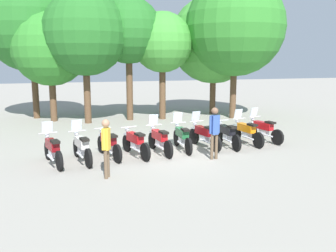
# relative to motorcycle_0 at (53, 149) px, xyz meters

# --- Properties ---
(ground_plane) EXTENTS (80.00, 80.00, 0.00)m
(ground_plane) POSITION_rel_motorcycle_0_xyz_m (4.26, 0.59, -0.52)
(ground_plane) COLOR gray
(motorcycle_0) EXTENTS (0.78, 2.14, 1.37)m
(motorcycle_0) POSITION_rel_motorcycle_0_xyz_m (0.00, 0.00, 0.00)
(motorcycle_0) COLOR black
(motorcycle_0) RESTS_ON ground_plane
(motorcycle_1) EXTENTS (0.70, 2.16, 1.37)m
(motorcycle_1) POSITION_rel_motorcycle_0_xyz_m (0.95, 0.09, 0.00)
(motorcycle_1) COLOR black
(motorcycle_1) RESTS_ON ground_plane
(motorcycle_2) EXTENTS (0.77, 2.15, 0.99)m
(motorcycle_2) POSITION_rel_motorcycle_0_xyz_m (1.89, 0.40, -0.01)
(motorcycle_2) COLOR black
(motorcycle_2) RESTS_ON ground_plane
(motorcycle_3) EXTENTS (0.78, 2.15, 0.99)m
(motorcycle_3) POSITION_rel_motorcycle_0_xyz_m (2.83, 0.35, -0.01)
(motorcycle_3) COLOR black
(motorcycle_3) RESTS_ON ground_plane
(motorcycle_4) EXTENTS (0.62, 2.18, 1.37)m
(motorcycle_4) POSITION_rel_motorcycle_0_xyz_m (3.78, 0.53, 0.00)
(motorcycle_4) COLOR black
(motorcycle_4) RESTS_ON ground_plane
(motorcycle_5) EXTENTS (0.62, 2.19, 1.37)m
(motorcycle_5) POSITION_rel_motorcycle_0_xyz_m (4.73, 0.77, 0.00)
(motorcycle_5) COLOR black
(motorcycle_5) RESTS_ON ground_plane
(motorcycle_6) EXTENTS (0.73, 2.16, 1.37)m
(motorcycle_6) POSITION_rel_motorcycle_0_xyz_m (5.66, 0.89, 0.00)
(motorcycle_6) COLOR black
(motorcycle_6) RESTS_ON ground_plane
(motorcycle_7) EXTENTS (0.62, 2.19, 0.99)m
(motorcycle_7) POSITION_rel_motorcycle_0_xyz_m (6.61, 0.81, -0.01)
(motorcycle_7) COLOR black
(motorcycle_7) RESTS_ON ground_plane
(motorcycle_8) EXTENTS (0.62, 2.18, 1.37)m
(motorcycle_8) POSITION_rel_motorcycle_0_xyz_m (7.55, 1.03, 0.00)
(motorcycle_8) COLOR black
(motorcycle_8) RESTS_ON ground_plane
(motorcycle_9) EXTENTS (0.76, 2.15, 1.37)m
(motorcycle_9) POSITION_rel_motorcycle_0_xyz_m (8.49, 1.32, 0.00)
(motorcycle_9) COLOR black
(motorcycle_9) RESTS_ON ground_plane
(person_0) EXTENTS (0.41, 0.27, 1.82)m
(person_0) POSITION_rel_motorcycle_0_xyz_m (5.41, -0.78, 0.57)
(person_0) COLOR brown
(person_0) RESTS_ON ground_plane
(person_1) EXTENTS (0.31, 0.39, 1.76)m
(person_1) POSITION_rel_motorcycle_0_xyz_m (1.57, -1.88, 0.52)
(person_1) COLOR brown
(person_1) RESTS_ON ground_plane
(tree_0) EXTENTS (5.28, 5.28, 7.91)m
(tree_0) POSITION_rel_motorcycle_0_xyz_m (-1.13, 10.25, 4.74)
(tree_0) COLOR brown
(tree_0) RESTS_ON ground_plane
(tree_1) EXTENTS (4.15, 4.15, 6.10)m
(tree_1) POSITION_rel_motorcycle_0_xyz_m (-0.14, 8.90, 3.49)
(tree_1) COLOR brown
(tree_1) RESTS_ON ground_plane
(tree_2) EXTENTS (4.42, 4.42, 6.93)m
(tree_2) POSITION_rel_motorcycle_0_xyz_m (1.64, 7.78, 4.19)
(tree_2) COLOR brown
(tree_2) RESTS_ON ground_plane
(tree_3) EXTENTS (3.61, 3.61, 6.73)m
(tree_3) POSITION_rel_motorcycle_0_xyz_m (4.00, 8.24, 4.38)
(tree_3) COLOR brown
(tree_3) RESTS_ON ground_plane
(tree_4) EXTENTS (3.35, 3.35, 5.98)m
(tree_4) POSITION_rel_motorcycle_0_xyz_m (5.84, 8.05, 3.76)
(tree_4) COLOR brown
(tree_4) RESTS_ON ground_plane
(tree_5) EXTENTS (5.28, 5.28, 7.17)m
(tree_5) POSITION_rel_motorcycle_0_xyz_m (9.34, 9.15, 4.00)
(tree_5) COLOR brown
(tree_5) RESTS_ON ground_plane
(tree_6) EXTENTS (5.56, 5.56, 7.96)m
(tree_6) POSITION_rel_motorcycle_0_xyz_m (9.85, 7.29, 4.66)
(tree_6) COLOR brown
(tree_6) RESTS_ON ground_plane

